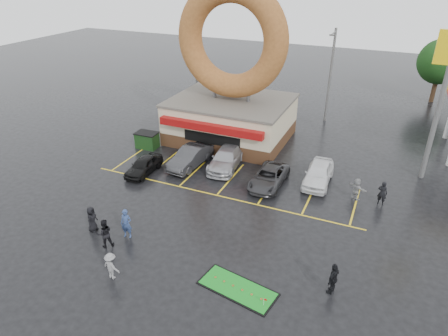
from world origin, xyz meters
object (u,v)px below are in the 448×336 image
at_px(car_silver, 226,158).
at_px(car_grey, 269,177).
at_px(streetlight_mid, 330,74).
at_px(streetlight_left, 196,63).
at_px(donut_shop, 231,91).
at_px(car_dgrey, 190,157).
at_px(person_cameraman, 333,278).
at_px(shell_sign, 446,80).
at_px(car_black, 144,165).
at_px(dumpster, 147,140).
at_px(putting_green, 238,288).
at_px(car_white, 318,173).
at_px(person_blue, 126,224).

relative_size(car_silver, car_grey, 1.11).
bearing_deg(streetlight_mid, streetlight_left, -175.91).
bearing_deg(car_silver, streetlight_left, 119.48).
xyz_separation_m(car_silver, car_grey, (3.94, -1.38, -0.10)).
bearing_deg(donut_shop, car_silver, -70.47).
height_order(car_dgrey, person_cameraman, person_cameraman).
xyz_separation_m(streetlight_left, car_dgrey, (6.24, -13.28, -4.02)).
height_order(donut_shop, streetlight_mid, donut_shop).
xyz_separation_m(streetlight_left, streetlight_mid, (14.00, 1.00, 0.00)).
relative_size(shell_sign, car_silver, 2.11).
relative_size(donut_shop, car_grey, 2.98).
distance_m(streetlight_mid, car_silver, 14.79).
xyz_separation_m(shell_sign, person_cameraman, (-4.03, -14.56, -6.50)).
xyz_separation_m(car_black, dumpster, (-2.38, 4.06, 0.01)).
distance_m(shell_sign, putting_green, 19.68).
relative_size(donut_shop, streetlight_left, 1.50).
bearing_deg(donut_shop, streetlight_left, 135.22).
bearing_deg(streetlight_left, donut_shop, -44.78).
relative_size(car_grey, car_white, 1.01).
relative_size(car_dgrey, car_white, 1.03).
height_order(person_blue, dumpster, person_blue).
bearing_deg(car_dgrey, car_silver, 26.35).
bearing_deg(donut_shop, person_blue, -89.53).
relative_size(car_black, car_dgrey, 0.81).
bearing_deg(streetlight_left, person_cameraman, -49.83).
xyz_separation_m(streetlight_left, dumpster, (1.17, -11.71, -4.13)).
distance_m(car_white, person_cameraman, 10.96).
xyz_separation_m(car_grey, person_blue, (-5.70, -9.18, 0.29)).
xyz_separation_m(streetlight_left, person_blue, (7.13, -22.84, -3.86)).
distance_m(shell_sign, person_cameraman, 16.45).
bearing_deg(car_white, car_silver, -178.74).
bearing_deg(car_grey, putting_green, -79.32).
bearing_deg(car_black, dumpster, 119.81).
bearing_deg(streetlight_mid, car_black, -121.92).
height_order(car_grey, car_white, car_white).
distance_m(donut_shop, shell_sign, 16.29).
height_order(donut_shop, streetlight_left, donut_shop).
height_order(streetlight_mid, car_black, streetlight_mid).
bearing_deg(car_grey, person_cameraman, -54.39).
distance_m(donut_shop, putting_green, 19.36).
xyz_separation_m(car_black, person_blue, (3.58, -7.07, 0.29)).
bearing_deg(person_blue, car_silver, 68.63).
height_order(donut_shop, person_blue, donut_shop).
xyz_separation_m(streetlight_left, car_white, (16.03, -11.92, -4.02)).
height_order(shell_sign, car_black, shell_sign).
relative_size(streetlight_mid, car_silver, 1.79).
relative_size(streetlight_left, person_cameraman, 5.15).
bearing_deg(car_dgrey, shell_sign, 23.41).
height_order(car_silver, car_grey, car_silver).
xyz_separation_m(donut_shop, shell_sign, (16.00, -0.97, 2.91)).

